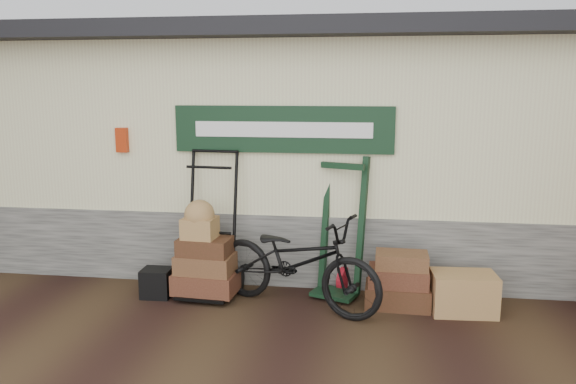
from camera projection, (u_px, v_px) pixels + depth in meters
The scene contains 8 objects.
ground at pixel (298, 320), 5.97m from camera, with size 80.00×80.00×0.00m, color black.
station_building at pixel (320, 143), 8.34m from camera, with size 14.40×4.10×3.20m.
porter_trolley at pixel (210, 222), 6.61m from camera, with size 0.87×0.65×1.74m, color black, non-canonical shape.
green_barrow at pixel (341, 227), 6.59m from camera, with size 0.60×0.50×1.65m, color black, non-canonical shape.
suitcase_stack at pixel (398, 279), 6.30m from camera, with size 0.72×0.45×0.64m, color #3D2613, non-canonical shape.
wicker_hamper at pixel (463, 293), 6.13m from camera, with size 0.68×0.45×0.45m, color olive.
black_trunk at pixel (157, 283), 6.61m from camera, with size 0.34×0.29×0.34m, color black.
bicycle at pixel (296, 256), 6.21m from camera, with size 2.06×0.72×1.20m, color black.
Camera 1 is at (0.69, -5.57, 2.45)m, focal length 35.00 mm.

